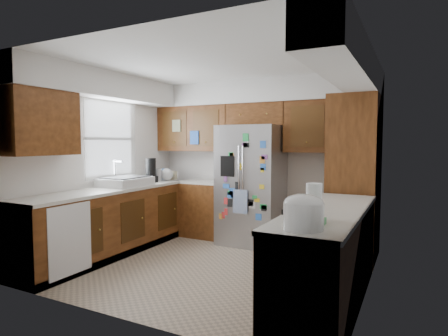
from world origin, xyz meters
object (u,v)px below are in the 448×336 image
at_px(pantry, 354,178).
at_px(fridge, 251,185).
at_px(rice_cooker, 303,211).
at_px(paper_towel, 314,201).

bearing_deg(pantry, fridge, 177.95).
xyz_separation_m(pantry, rice_cooker, (-0.00, -2.53, -0.02)).
bearing_deg(pantry, rice_cooker, -90.01).
xyz_separation_m(fridge, paper_towel, (1.47, -2.16, 0.17)).
relative_size(pantry, rice_cooker, 7.11).
relative_size(fridge, rice_cooker, 5.95).
height_order(fridge, rice_cooker, fridge).
distance_m(pantry, fridge, 1.51).
distance_m(rice_cooker, paper_towel, 0.42).
bearing_deg(pantry, paper_towel, -90.70).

